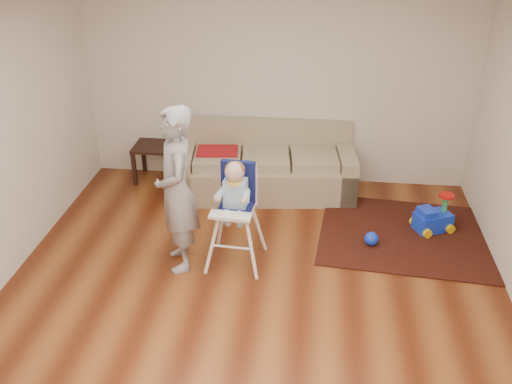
# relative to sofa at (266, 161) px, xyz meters

# --- Properties ---
(ground) EXTENTS (5.50, 5.50, 0.00)m
(ground) POSITION_rel_sofa_xyz_m (0.09, -2.30, -0.44)
(ground) COLOR #52200D
(ground) RESTS_ON ground
(room_envelope) EXTENTS (5.04, 5.52, 2.72)m
(room_envelope) POSITION_rel_sofa_xyz_m (0.09, -1.77, 1.44)
(room_envelope) COLOR silver
(room_envelope) RESTS_ON ground
(sofa) EXTENTS (2.34, 1.16, 0.87)m
(sofa) POSITION_rel_sofa_xyz_m (0.00, 0.00, 0.00)
(sofa) COLOR gray
(sofa) RESTS_ON ground
(side_table) EXTENTS (0.50, 0.50, 0.50)m
(side_table) POSITION_rel_sofa_xyz_m (-1.54, 0.22, -0.19)
(side_table) COLOR black
(side_table) RESTS_ON ground
(area_rug) EXTENTS (2.26, 1.78, 0.02)m
(area_rug) POSITION_rel_sofa_xyz_m (1.81, -0.90, -0.43)
(area_rug) COLOR black
(area_rug) RESTS_ON ground
(ride_on_toy) EXTENTS (0.48, 0.43, 0.44)m
(ride_on_toy) POSITION_rel_sofa_xyz_m (2.02, -0.75, -0.20)
(ride_on_toy) COLOR #153BF2
(ride_on_toy) RESTS_ON area_rug
(toy_ball) EXTENTS (0.16, 0.16, 0.16)m
(toy_ball) POSITION_rel_sofa_xyz_m (1.30, -1.16, -0.34)
(toy_ball) COLOR #153BF2
(toy_ball) RESTS_ON area_rug
(high_chair) EXTENTS (0.58, 0.58, 1.17)m
(high_chair) POSITION_rel_sofa_xyz_m (-0.15, -1.62, 0.13)
(high_chair) COLOR white
(high_chair) RESTS_ON ground
(adult) EXTENTS (0.61, 0.74, 1.75)m
(adult) POSITION_rel_sofa_xyz_m (-0.72, -1.72, 0.44)
(adult) COLOR gray
(adult) RESTS_ON ground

